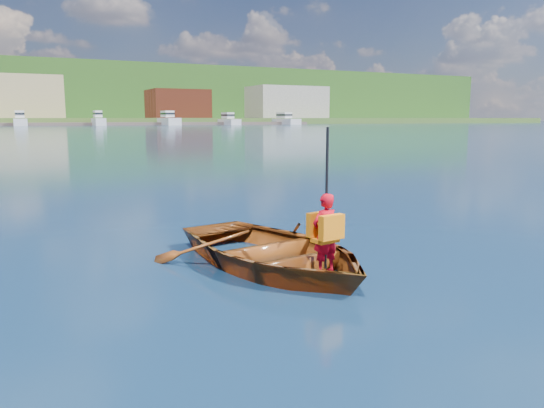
{
  "coord_description": "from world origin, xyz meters",
  "views": [
    {
      "loc": [
        -4.14,
        -5.85,
        2.0
      ],
      "look_at": [
        -1.09,
        0.42,
        0.86
      ],
      "focal_mm": 35.0,
      "sensor_mm": 36.0,
      "label": 1
    }
  ],
  "objects_px": {
    "rowboat": "(272,251)",
    "marina_yachts": "(29,120)",
    "child_paddler": "(325,232)",
    "dock": "(31,124)"
  },
  "relations": [
    {
      "from": "dock",
      "to": "marina_yachts",
      "type": "distance_m",
      "value": 4.86
    },
    {
      "from": "child_paddler",
      "to": "marina_yachts",
      "type": "relative_size",
      "value": 0.01
    },
    {
      "from": "rowboat",
      "to": "marina_yachts",
      "type": "height_order",
      "value": "marina_yachts"
    },
    {
      "from": "rowboat",
      "to": "child_paddler",
      "type": "distance_m",
      "value": 1.0
    },
    {
      "from": "child_paddler",
      "to": "dock",
      "type": "distance_m",
      "value": 148.45
    },
    {
      "from": "child_paddler",
      "to": "marina_yachts",
      "type": "bearing_deg",
      "value": 89.73
    },
    {
      "from": "rowboat",
      "to": "dock",
      "type": "height_order",
      "value": "dock"
    },
    {
      "from": "rowboat",
      "to": "child_paddler",
      "type": "relative_size",
      "value": 2.16
    },
    {
      "from": "child_paddler",
      "to": "marina_yachts",
      "type": "xyz_separation_m",
      "value": [
        0.67,
        143.74,
        0.81
      ]
    },
    {
      "from": "rowboat",
      "to": "marina_yachts",
      "type": "distance_m",
      "value": 142.89
    }
  ]
}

